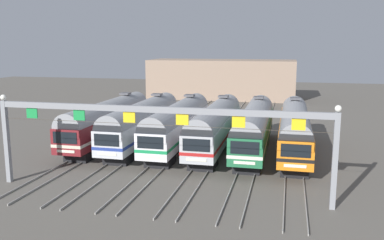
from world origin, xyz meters
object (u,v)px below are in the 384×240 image
(commuter_train_white, at_px, (178,123))
(commuter_train_maroon, at_px, (108,120))
(commuter_train_orange, at_px, (295,128))
(catenary_gantry, at_px, (155,122))
(commuter_train_stainless, at_px, (215,125))
(commuter_train_silver, at_px, (142,121))
(commuter_train_green, at_px, (254,126))

(commuter_train_white, bearing_deg, commuter_train_maroon, 180.00)
(commuter_train_orange, bearing_deg, catenary_gantry, -126.03)
(commuter_train_maroon, distance_m, commuter_train_stainless, 11.78)
(commuter_train_white, bearing_deg, commuter_train_orange, 0.00)
(commuter_train_orange, height_order, catenary_gantry, catenary_gantry)
(commuter_train_maroon, bearing_deg, commuter_train_white, 0.00)
(commuter_train_silver, bearing_deg, commuter_train_maroon, 180.00)
(commuter_train_maroon, xyz_separation_m, commuter_train_silver, (3.93, 0.00, 0.00))
(commuter_train_maroon, distance_m, catenary_gantry, 16.90)
(commuter_train_stainless, bearing_deg, catenary_gantry, -98.28)
(commuter_train_white, bearing_deg, commuter_train_green, 0.00)
(commuter_train_green, bearing_deg, commuter_train_silver, 180.00)
(commuter_train_silver, xyz_separation_m, commuter_train_stainless, (7.85, 0.00, 0.00))
(commuter_train_stainless, bearing_deg, commuter_train_white, 180.00)
(commuter_train_maroon, bearing_deg, commuter_train_green, 0.00)
(commuter_train_green, distance_m, commuter_train_orange, 3.93)
(commuter_train_silver, height_order, commuter_train_orange, same)
(commuter_train_white, relative_size, commuter_train_stainless, 1.00)
(commuter_train_white, xyz_separation_m, commuter_train_green, (7.85, 0.00, 0.00))
(commuter_train_green, bearing_deg, commuter_train_stainless, 180.00)
(catenary_gantry, bearing_deg, commuter_train_stainless, 81.72)
(commuter_train_maroon, relative_size, commuter_train_orange, 1.00)
(commuter_train_white, xyz_separation_m, commuter_train_stainless, (3.93, 0.00, 0.00))
(commuter_train_green, height_order, commuter_train_orange, same)
(commuter_train_orange, bearing_deg, commuter_train_white, 180.00)
(commuter_train_maroon, xyz_separation_m, commuter_train_green, (15.71, 0.00, 0.00))
(commuter_train_silver, relative_size, catenary_gantry, 0.73)
(commuter_train_maroon, relative_size, commuter_train_green, 1.00)
(commuter_train_maroon, bearing_deg, commuter_train_orange, 0.00)
(commuter_train_silver, xyz_separation_m, commuter_train_orange, (15.71, 0.00, 0.00))
(commuter_train_green, height_order, catenary_gantry, catenary_gantry)
(commuter_train_white, height_order, commuter_train_orange, same)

